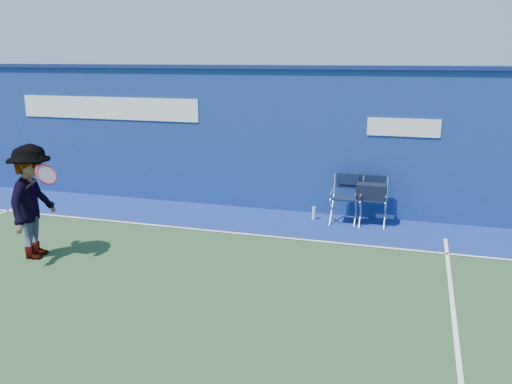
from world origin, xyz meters
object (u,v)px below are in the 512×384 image
(directors_chair_right, at_px, (371,205))
(water_bottle, at_px, (314,213))
(tennis_player, at_px, (33,202))
(directors_chair_left, at_px, (346,207))

(directors_chair_right, xyz_separation_m, water_bottle, (-1.14, 0.00, -0.27))
(directors_chair_right, distance_m, tennis_player, 6.21)
(directors_chair_right, relative_size, tennis_player, 0.50)
(tennis_player, bearing_deg, directors_chair_left, 35.84)
(tennis_player, bearing_deg, water_bottle, 40.55)
(water_bottle, bearing_deg, directors_chair_right, -0.17)
(directors_chair_right, xyz_separation_m, tennis_player, (-5.15, -3.43, 0.55))
(directors_chair_left, bearing_deg, tennis_player, -144.16)
(directors_chair_left, relative_size, directors_chair_right, 1.02)
(directors_chair_left, xyz_separation_m, directors_chair_right, (0.47, 0.05, 0.08))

